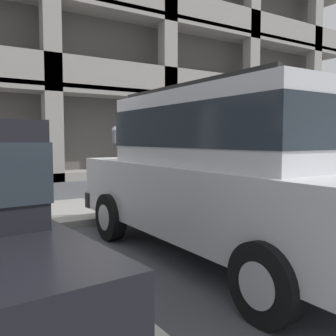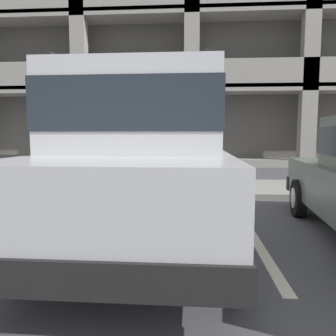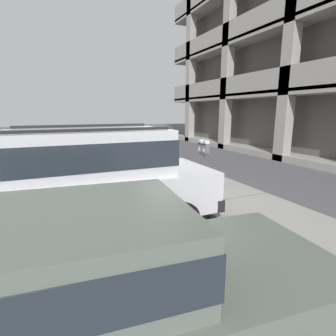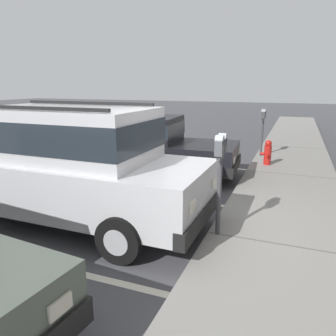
# 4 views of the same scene
# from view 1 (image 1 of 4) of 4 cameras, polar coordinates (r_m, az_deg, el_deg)

# --- Properties ---
(ground_plane) EXTENTS (80.00, 80.00, 0.10)m
(ground_plane) POSITION_cam_1_polar(r_m,az_deg,el_deg) (6.45, -5.38, -8.89)
(ground_plane) COLOR #4C4C51
(sidewalk) EXTENTS (40.00, 2.20, 0.12)m
(sidewalk) POSITION_cam_1_polar(r_m,az_deg,el_deg) (7.58, -9.96, -6.08)
(sidewalk) COLOR gray
(sidewalk) RESTS_ON ground_plane
(parking_stall_lines) EXTENTS (12.25, 4.80, 0.01)m
(parking_stall_lines) POSITION_cam_1_polar(r_m,az_deg,el_deg) (6.23, 13.49, -8.96)
(parking_stall_lines) COLOR silver
(parking_stall_lines) RESTS_ON ground_plane
(silver_suv) EXTENTS (2.04, 4.79, 2.03)m
(silver_suv) POSITION_cam_1_polar(r_m,az_deg,el_deg) (4.55, 9.33, 0.04)
(silver_suv) COLOR silver
(silver_suv) RESTS_ON ground_plane
(parking_meter_near) EXTENTS (0.35, 0.12, 1.54)m
(parking_meter_near) POSITION_cam_1_polar(r_m,az_deg,el_deg) (6.59, -6.93, 2.91)
(parking_meter_near) COLOR #47474C
(parking_meter_near) RESTS_ON sidewalk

